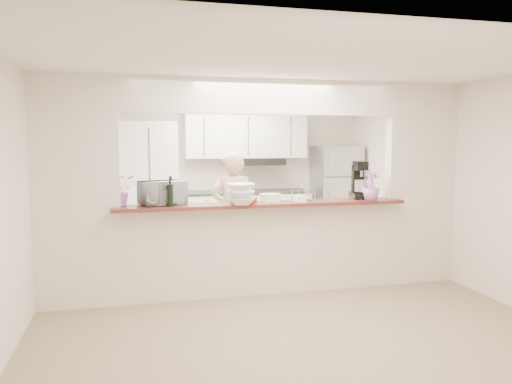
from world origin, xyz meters
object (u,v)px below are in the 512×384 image
object	(u,v)px
toaster_oven	(162,193)
stand_mixer	(359,182)
person	(233,213)
refrigerator	(336,194)

from	to	relation	value
toaster_oven	stand_mixer	size ratio (longest dim) A/B	1.04
toaster_oven	person	bearing A→B (deg)	25.17
refrigerator	toaster_oven	size ratio (longest dim) A/B	3.56
stand_mixer	toaster_oven	bearing A→B (deg)	-179.63
toaster_oven	person	distance (m)	1.48
refrigerator	stand_mixer	distance (m)	2.74
refrigerator	stand_mixer	world-z (taller)	refrigerator
refrigerator	person	size ratio (longest dim) A/B	1.04
refrigerator	toaster_oven	world-z (taller)	refrigerator
toaster_oven	stand_mixer	world-z (taller)	stand_mixer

